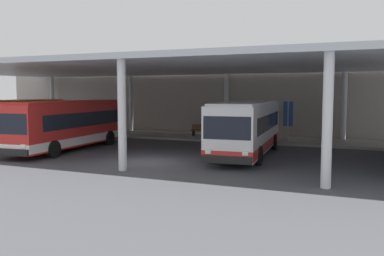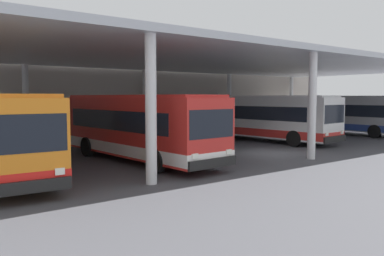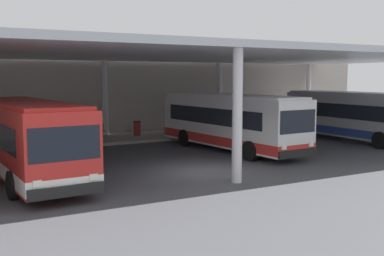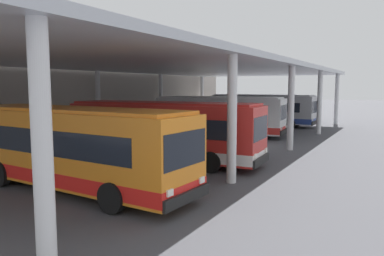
{
  "view_description": "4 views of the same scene",
  "coord_description": "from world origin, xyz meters",
  "views": [
    {
      "loc": [
        10.42,
        -18.78,
        3.72
      ],
      "look_at": [
        0.79,
        4.18,
        1.52
      ],
      "focal_mm": 37.73,
      "sensor_mm": 36.0,
      "label": 1
    },
    {
      "loc": [
        -16.45,
        -14.3,
        3.08
      ],
      "look_at": [
        -3.93,
        2.09,
        1.44
      ],
      "focal_mm": 36.85,
      "sensor_mm": 36.0,
      "label": 2
    },
    {
      "loc": [
        -10.27,
        -17.46,
        4.13
      ],
      "look_at": [
        1.15,
        3.22,
        1.55
      ],
      "focal_mm": 43.64,
      "sensor_mm": 36.0,
      "label": 3
    },
    {
      "loc": [
        -23.31,
        -8.52,
        3.95
      ],
      "look_at": [
        -2.95,
        2.91,
        1.38
      ],
      "focal_mm": 35.05,
      "sensor_mm": 36.0,
      "label": 4
    }
  ],
  "objects": [
    {
      "name": "station_building_facade",
      "position": [
        0.0,
        15.0,
        3.23
      ],
      "size": [
        48.0,
        1.6,
        6.46
      ],
      "primitive_type": "cube",
      "color": "#ADA399",
      "rests_on": "ground"
    },
    {
      "name": "platform_kerb",
      "position": [
        0.0,
        11.75,
        0.09
      ],
      "size": [
        42.0,
        4.5,
        0.18
      ],
      "primitive_type": "cube",
      "color": "#A39E93",
      "rests_on": "ground"
    },
    {
      "name": "ground_plane",
      "position": [
        0.0,
        0.0,
        0.0
      ],
      "size": [
        200.0,
        200.0,
        0.0
      ],
      "primitive_type": "plane",
      "color": "#47474C"
    },
    {
      "name": "bench_waiting",
      "position": [
        -1.57,
        11.82,
        0.66
      ],
      "size": [
        1.8,
        0.45,
        0.92
      ],
      "color": "brown",
      "rests_on": "platform_kerb"
    },
    {
      "name": "canopy_shelter",
      "position": [
        0.0,
        5.5,
        5.29
      ],
      "size": [
        40.0,
        17.0,
        5.55
      ],
      "color": "silver",
      "rests_on": "ground"
    },
    {
      "name": "trash_bin",
      "position": [
        1.71,
        12.0,
        0.68
      ],
      "size": [
        0.52,
        0.52,
        0.98
      ],
      "color": "maroon",
      "rests_on": "platform_kerb"
    },
    {
      "name": "bus_second_bay",
      "position": [
        -7.09,
        2.31,
        1.66
      ],
      "size": [
        3.17,
        10.66,
        3.17
      ],
      "color": "red",
      "rests_on": "ground"
    },
    {
      "name": "bus_middle_bay",
      "position": [
        4.25,
        4.42,
        1.66
      ],
      "size": [
        3.3,
        10.69,
        3.17
      ],
      "color": "white",
      "rests_on": "ground"
    },
    {
      "name": "banner_sign",
      "position": [
        5.55,
        10.94,
        1.98
      ],
      "size": [
        0.7,
        0.12,
        3.2
      ],
      "color": "#B2B2B7",
      "rests_on": "platform_kerb"
    },
    {
      "name": "bus_far_bay",
      "position": [
        13.5,
        3.89,
        1.66
      ],
      "size": [
        2.89,
        10.58,
        3.17
      ],
      "color": "#B7B7BC",
      "rests_on": "ground"
    }
  ]
}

